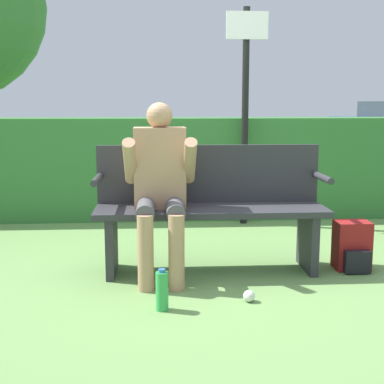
{
  "coord_description": "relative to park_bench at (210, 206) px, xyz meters",
  "views": [
    {
      "loc": [
        -0.4,
        -3.92,
        1.27
      ],
      "look_at": [
        -0.15,
        -0.1,
        0.63
      ],
      "focal_mm": 50.0,
      "sensor_mm": 36.0,
      "label": 1
    }
  ],
  "objects": [
    {
      "name": "water_bottle",
      "position": [
        -0.38,
        -0.83,
        -0.37
      ],
      "size": [
        0.08,
        0.08,
        0.26
      ],
      "color": "green",
      "rests_on": "ground"
    },
    {
      "name": "litter_crumple",
      "position": [
        0.18,
        -0.72,
        -0.45
      ],
      "size": [
        0.08,
        0.08,
        0.08
      ],
      "color": "silver",
      "rests_on": "ground"
    },
    {
      "name": "backpack",
      "position": [
        1.09,
        -0.09,
        -0.31
      ],
      "size": [
        0.26,
        0.26,
        0.37
      ],
      "color": "maroon",
      "rests_on": "ground"
    },
    {
      "name": "ground_plane",
      "position": [
        0.0,
        -0.07,
        -0.49
      ],
      "size": [
        40.0,
        40.0,
        0.0
      ],
      "primitive_type": "plane",
      "color": "#668E4C"
    },
    {
      "name": "hedge_back",
      "position": [
        0.0,
        1.94,
        0.06
      ],
      "size": [
        12.0,
        0.55,
        1.11
      ],
      "color": "#337033",
      "rests_on": "ground"
    },
    {
      "name": "park_bench",
      "position": [
        0.0,
        0.0,
        0.0
      ],
      "size": [
        1.74,
        0.47,
        0.95
      ],
      "color": "#2D2D33",
      "rests_on": "ground"
    },
    {
      "name": "signpost",
      "position": [
        0.51,
        1.54,
        0.81
      ],
      "size": [
        0.42,
        0.09,
        2.22
      ],
      "color": "black",
      "rests_on": "ground"
    },
    {
      "name": "person_seated",
      "position": [
        -0.38,
        -0.13,
        0.22
      ],
      "size": [
        0.52,
        0.61,
        1.28
      ],
      "color": "tan",
      "rests_on": "ground"
    }
  ]
}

